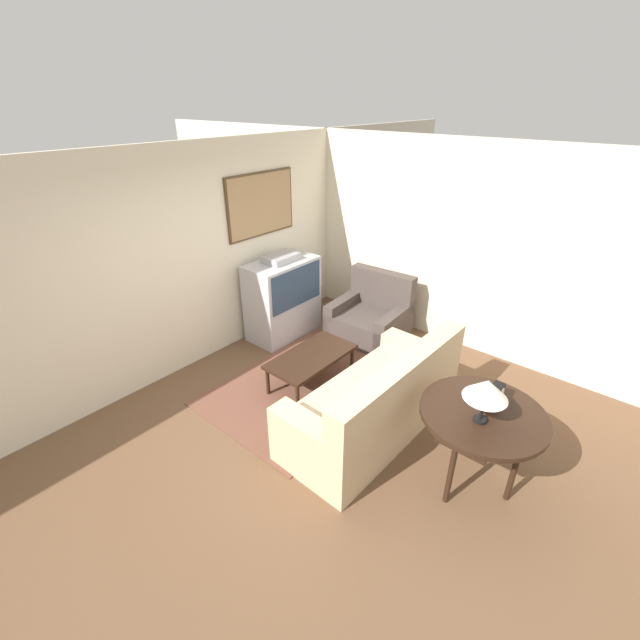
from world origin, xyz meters
The scene contains 11 objects.
ground_plane centered at (0.00, 0.00, 0.00)m, with size 12.00×12.00×0.00m, color brown.
wall_back centered at (0.02, 2.13, 1.36)m, with size 12.00×0.10×2.70m.
wall_right centered at (2.63, 0.00, 1.35)m, with size 0.06×12.00×2.70m.
area_rug centered at (0.43, 0.62, 0.01)m, with size 2.28×1.68×0.01m.
tv centered at (1.22, 1.74, 0.57)m, with size 1.03×0.57×1.21m.
couch centered at (0.36, -0.43, 0.34)m, with size 2.07×0.94×0.97m.
armchair centered at (1.97, 0.74, 0.28)m, with size 0.94×1.03×0.91m.
coffee_table centered at (0.55, 0.61, 0.36)m, with size 1.10×0.57×0.40m.
console_table centered at (0.38, -1.47, 0.71)m, with size 1.05×1.05×0.78m.
table_lamp centered at (0.25, -1.48, 1.09)m, with size 0.35×0.35×0.40m.
mantel_clock centered at (0.56, -1.48, 0.87)m, with size 0.14×0.10×0.18m.
Camera 1 is at (-2.64, -2.23, 3.13)m, focal length 24.00 mm.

